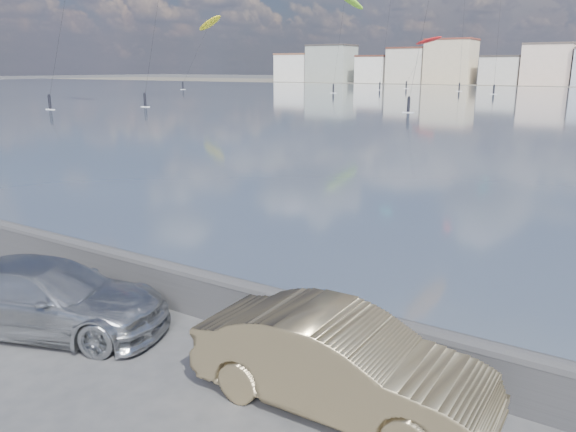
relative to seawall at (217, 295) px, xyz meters
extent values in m
plane|color=#333335|center=(0.00, -2.70, -0.58)|extent=(700.00, 700.00, 0.00)
cube|color=#28282B|center=(0.00, 0.00, -0.13)|extent=(400.00, 0.35, 0.90)
cylinder|color=#28282B|center=(0.00, 0.00, 0.32)|extent=(400.00, 0.36, 0.36)
cube|color=white|center=(-112.00, 183.30, 4.42)|extent=(14.00, 11.00, 10.00)
cube|color=brown|center=(-112.00, 183.30, 9.72)|extent=(14.28, 11.22, 0.60)
cube|color=gray|center=(-96.50, 183.30, 5.92)|extent=(16.00, 12.00, 13.00)
cube|color=#383330|center=(-96.50, 183.30, 12.72)|extent=(16.32, 12.24, 0.60)
cube|color=white|center=(-79.00, 183.30, 3.92)|extent=(11.00, 10.00, 9.00)
cube|color=#562D23|center=(-79.00, 183.30, 8.72)|extent=(11.22, 10.20, 0.60)
cube|color=beige|center=(-66.00, 183.30, 5.17)|extent=(13.00, 11.00, 11.50)
cube|color=#562D23|center=(-66.00, 183.30, 11.22)|extent=(13.26, 11.22, 0.60)
cube|color=beige|center=(-51.50, 183.30, 6.42)|extent=(15.00, 12.00, 14.00)
cube|color=brown|center=(-51.50, 183.30, 13.72)|extent=(15.30, 12.24, 0.60)
cube|color=beige|center=(-35.00, 183.30, 3.67)|extent=(12.00, 10.00, 8.50)
cube|color=#383330|center=(-35.00, 183.30, 8.22)|extent=(12.24, 10.20, 0.60)
cube|color=beige|center=(-21.50, 183.30, 5.42)|extent=(14.00, 11.00, 12.00)
cube|color=#4C423D|center=(-21.50, 183.30, 11.72)|extent=(14.28, 11.22, 0.60)
imported|color=#ACAFB3|center=(-2.63, -2.27, 0.16)|extent=(5.50, 3.75, 1.48)
imported|color=#9E8A60|center=(3.77, -1.46, 0.22)|extent=(4.90, 1.80, 1.60)
ellipsoid|color=yellow|center=(-89.39, 105.73, 15.56)|extent=(8.86, 4.04, 4.41)
cube|color=white|center=(-92.58, 98.30, -0.53)|extent=(1.40, 0.42, 0.08)
cylinder|color=black|center=(-92.58, 98.30, 0.37)|extent=(0.36, 0.36, 1.70)
sphere|color=black|center=(-92.58, 98.30, 1.27)|extent=(0.28, 0.28, 0.28)
cylinder|color=black|center=(-90.98, 102.02, 8.14)|extent=(3.23, 7.47, 14.86)
cube|color=white|center=(-52.37, 47.53, -0.53)|extent=(1.40, 0.42, 0.08)
cylinder|color=black|center=(-52.37, 47.53, 0.37)|extent=(0.36, 0.36, 1.70)
sphere|color=black|center=(-52.37, 47.53, 1.27)|extent=(0.28, 0.28, 0.28)
cube|color=white|center=(-59.12, 37.26, -0.53)|extent=(1.40, 0.42, 0.08)
cylinder|color=black|center=(-59.12, 37.26, 0.37)|extent=(0.36, 0.36, 1.70)
sphere|color=black|center=(-59.12, 37.26, 1.27)|extent=(0.28, 0.28, 0.28)
cylinder|color=black|center=(-60.12, 41.27, 11.44)|extent=(2.04, 8.04, 21.46)
cube|color=white|center=(-31.09, 124.73, -0.53)|extent=(1.40, 0.42, 0.08)
cylinder|color=black|center=(-31.09, 124.73, 0.37)|extent=(0.36, 0.36, 1.70)
sphere|color=black|center=(-31.09, 124.73, 1.27)|extent=(0.28, 0.28, 0.28)
cylinder|color=black|center=(-32.84, 129.94, 17.94)|extent=(3.54, 10.44, 34.45)
ellipsoid|color=red|center=(-47.66, 149.19, 11.98)|extent=(9.40, 5.85, 2.73)
cube|color=white|center=(-47.57, 133.95, -0.53)|extent=(1.40, 0.42, 0.08)
cylinder|color=black|center=(-47.57, 133.95, 0.37)|extent=(0.36, 0.36, 1.70)
sphere|color=black|center=(-47.57, 133.95, 1.27)|extent=(0.28, 0.28, 0.28)
cylinder|color=black|center=(-47.61, 141.57, 6.35)|extent=(0.12, 15.26, 11.29)
cube|color=white|center=(-49.59, 121.61, -0.53)|extent=(1.40, 0.42, 0.08)
cylinder|color=black|center=(-49.59, 121.61, 0.37)|extent=(0.36, 0.36, 1.70)
sphere|color=black|center=(-49.59, 121.61, 1.27)|extent=(0.28, 0.28, 0.28)
cylinder|color=black|center=(-51.35, 129.41, 17.29)|extent=(3.55, 15.62, 33.15)
cube|color=white|center=(-51.11, 100.51, -0.53)|extent=(1.40, 0.42, 0.08)
cylinder|color=black|center=(-51.11, 100.51, 0.37)|extent=(0.36, 0.36, 1.70)
sphere|color=black|center=(-51.11, 100.51, 1.27)|extent=(0.28, 0.28, 0.28)
cylinder|color=black|center=(-52.48, 105.42, 10.41)|extent=(2.78, 9.84, 19.39)
cube|color=white|center=(-20.82, 113.90, -0.53)|extent=(1.40, 0.42, 0.08)
cylinder|color=black|center=(-20.82, 113.90, 0.37)|extent=(0.36, 0.36, 1.70)
sphere|color=black|center=(-20.82, 113.90, 1.27)|extent=(0.28, 0.28, 0.28)
cylinder|color=black|center=(-22.14, 119.00, 10.98)|extent=(2.67, 10.23, 20.54)
cube|color=white|center=(-17.74, 57.67, -0.53)|extent=(1.40, 0.42, 0.08)
cylinder|color=black|center=(-17.74, 57.67, 0.37)|extent=(0.36, 0.36, 1.70)
sphere|color=black|center=(-17.74, 57.67, 1.27)|extent=(0.28, 0.28, 0.28)
camera|label=1|loc=(7.39, -8.65, 4.75)|focal=35.00mm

